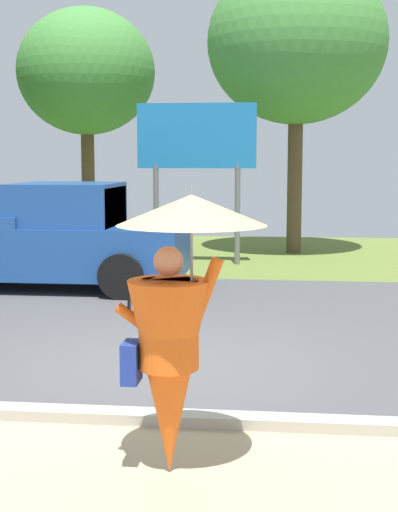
# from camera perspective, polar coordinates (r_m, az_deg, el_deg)

# --- Properties ---
(ground_plane) EXTENTS (40.00, 22.00, 0.20)m
(ground_plane) POSITION_cam_1_polar(r_m,az_deg,el_deg) (11.60, -0.10, -4.38)
(ground_plane) COLOR #4C4C4F
(monk_pedestrian) EXTENTS (1.11, 1.08, 2.13)m
(monk_pedestrian) POSITION_cam_1_polar(r_m,az_deg,el_deg) (5.48, -1.84, -5.12)
(monk_pedestrian) COLOR #E55B19
(monk_pedestrian) RESTS_ON ground_plane
(pickup_truck) EXTENTS (5.20, 2.28, 1.88)m
(pickup_truck) POSITION_cam_1_polar(r_m,az_deg,el_deg) (13.89, -11.78, 1.26)
(pickup_truck) COLOR #1E478C
(pickup_truck) RESTS_ON ground_plane
(roadside_billboard) EXTENTS (2.60, 0.12, 3.50)m
(roadside_billboard) POSITION_cam_1_polar(r_m,az_deg,el_deg) (16.52, -0.19, 8.21)
(roadside_billboard) COLOR slate
(roadside_billboard) RESTS_ON ground_plane
(tree_left_far) EXTENTS (3.72, 3.72, 6.32)m
(tree_left_far) POSITION_cam_1_polar(r_m,az_deg,el_deg) (21.14, -8.53, 13.55)
(tree_left_far) COLOR brown
(tree_left_far) RESTS_ON ground_plane
(tree_right_mid) EXTENTS (4.29, 4.29, 7.02)m
(tree_right_mid) POSITION_cam_1_polar(r_m,az_deg,el_deg) (18.83, 7.42, 15.71)
(tree_right_mid) COLOR brown
(tree_right_mid) RESTS_ON ground_plane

